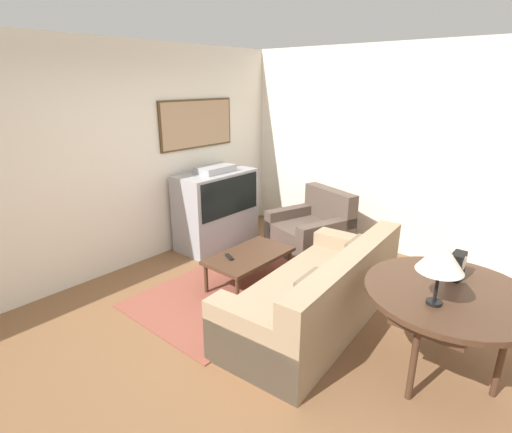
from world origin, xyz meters
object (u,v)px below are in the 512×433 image
table_lamp (441,257)px  mantel_clock (457,266)px  coffee_table (249,257)px  couch (319,296)px  tv (217,208)px  armchair (311,232)px  console_table (449,298)px

table_lamp → mantel_clock: bearing=-0.1°
table_lamp → mantel_clock: table_lamp is taller
coffee_table → mantel_clock: (0.15, -2.09, 0.50)m
couch → coffee_table: bearing=-101.9°
tv → armchair: size_ratio=1.03×
tv → coffee_table: 1.33m
console_table → mantel_clock: mantel_clock is taller
couch → armchair: bearing=-149.2°
table_lamp → mantel_clock: size_ratio=2.17×
console_table → mantel_clock: bearing=8.6°
tv → console_table: 3.36m
mantel_clock → tv: bearing=81.8°
couch → console_table: (0.04, -1.12, 0.39)m
couch → armchair: 1.76m
coffee_table → table_lamp: 2.25m
couch → coffee_table: couch is taller
coffee_table → tv: bearing=62.2°
console_table → table_lamp: 0.51m
mantel_clock → couch: bearing=104.2°
armchair → console_table: bearing=-14.7°
tv → armchair: bearing=-58.9°
couch → console_table: size_ratio=1.74×
couch → table_lamp: table_lamp is taller
console_table → table_lamp: table_lamp is taller
couch → mantel_clock: mantel_clock is taller
armchair → coffee_table: size_ratio=1.12×
couch → coffee_table: size_ratio=2.18×
coffee_table → mantel_clock: mantel_clock is taller
couch → tv: bearing=-113.5°
tv → console_table: (-0.70, -3.28, 0.13)m
armchair → mantel_clock: mantel_clock is taller
couch → console_table: bearing=87.4°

